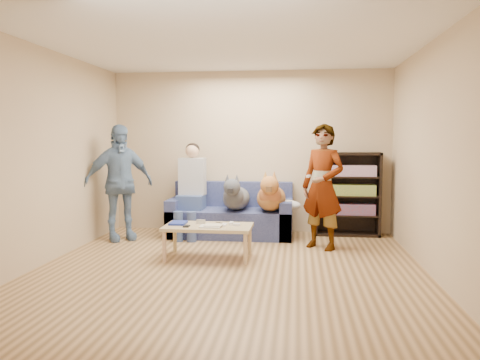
# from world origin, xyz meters

# --- Properties ---
(ground) EXTENTS (5.00, 5.00, 0.00)m
(ground) POSITION_xyz_m (0.00, 0.00, 0.00)
(ground) COLOR brown
(ground) RESTS_ON ground
(ceiling) EXTENTS (5.00, 5.00, 0.00)m
(ceiling) POSITION_xyz_m (0.00, 0.00, 2.60)
(ceiling) COLOR white
(ceiling) RESTS_ON ground
(wall_back) EXTENTS (4.50, 0.00, 4.50)m
(wall_back) POSITION_xyz_m (0.00, 2.50, 1.30)
(wall_back) COLOR tan
(wall_back) RESTS_ON ground
(wall_front) EXTENTS (4.50, 0.00, 4.50)m
(wall_front) POSITION_xyz_m (0.00, -2.50, 1.30)
(wall_front) COLOR tan
(wall_front) RESTS_ON ground
(wall_left) EXTENTS (0.00, 5.00, 5.00)m
(wall_left) POSITION_xyz_m (-2.25, 0.00, 1.30)
(wall_left) COLOR tan
(wall_left) RESTS_ON ground
(wall_right) EXTENTS (0.00, 5.00, 5.00)m
(wall_right) POSITION_xyz_m (2.25, 0.00, 1.30)
(wall_right) COLOR tan
(wall_right) RESTS_ON ground
(blanket) EXTENTS (0.46, 0.39, 0.16)m
(blanket) POSITION_xyz_m (0.61, 1.94, 0.51)
(blanket) COLOR silver
(blanket) RESTS_ON sofa
(person_standing_right) EXTENTS (0.75, 0.69, 1.71)m
(person_standing_right) POSITION_xyz_m (1.12, 1.36, 0.86)
(person_standing_right) COLOR gray
(person_standing_right) RESTS_ON ground
(person_standing_left) EXTENTS (1.06, 0.94, 1.72)m
(person_standing_left) POSITION_xyz_m (-1.86, 1.55, 0.86)
(person_standing_left) COLOR #738CB8
(person_standing_left) RESTS_ON ground
(held_controller) EXTENTS (0.07, 0.12, 0.03)m
(held_controller) POSITION_xyz_m (0.92, 1.16, 1.02)
(held_controller) COLOR silver
(held_controller) RESTS_ON person_standing_right
(notebook_blue) EXTENTS (0.20, 0.26, 0.03)m
(notebook_blue) POSITION_xyz_m (-0.74, 0.69, 0.43)
(notebook_blue) COLOR navy
(notebook_blue) RESTS_ON coffee_table
(papers) EXTENTS (0.26, 0.20, 0.02)m
(papers) POSITION_xyz_m (-0.29, 0.54, 0.43)
(papers) COLOR beige
(papers) RESTS_ON coffee_table
(magazine) EXTENTS (0.22, 0.17, 0.01)m
(magazine) POSITION_xyz_m (-0.26, 0.56, 0.44)
(magazine) COLOR beige
(magazine) RESTS_ON coffee_table
(camera_silver) EXTENTS (0.11, 0.06, 0.05)m
(camera_silver) POSITION_xyz_m (-0.46, 0.76, 0.45)
(camera_silver) COLOR #B8B9BD
(camera_silver) RESTS_ON coffee_table
(controller_a) EXTENTS (0.04, 0.13, 0.03)m
(controller_a) POSITION_xyz_m (-0.06, 0.74, 0.43)
(controller_a) COLOR white
(controller_a) RESTS_ON coffee_table
(controller_b) EXTENTS (0.09, 0.06, 0.03)m
(controller_b) POSITION_xyz_m (0.02, 0.66, 0.43)
(controller_b) COLOR white
(controller_b) RESTS_ON coffee_table
(headphone_cup_a) EXTENTS (0.07, 0.07, 0.02)m
(headphone_cup_a) POSITION_xyz_m (-0.14, 0.62, 0.43)
(headphone_cup_a) COLOR white
(headphone_cup_a) RESTS_ON coffee_table
(headphone_cup_b) EXTENTS (0.07, 0.07, 0.02)m
(headphone_cup_b) POSITION_xyz_m (-0.14, 0.70, 0.43)
(headphone_cup_b) COLOR white
(headphone_cup_b) RESTS_ON coffee_table
(pen_orange) EXTENTS (0.13, 0.06, 0.01)m
(pen_orange) POSITION_xyz_m (-0.36, 0.48, 0.42)
(pen_orange) COLOR #C2831B
(pen_orange) RESTS_ON coffee_table
(pen_black) EXTENTS (0.13, 0.08, 0.01)m
(pen_black) POSITION_xyz_m (-0.22, 0.82, 0.42)
(pen_black) COLOR black
(pen_black) RESTS_ON coffee_table
(wallet) EXTENTS (0.07, 0.12, 0.02)m
(wallet) POSITION_xyz_m (-0.59, 0.52, 0.43)
(wallet) COLOR black
(wallet) RESTS_ON coffee_table
(sofa) EXTENTS (1.90, 0.85, 0.82)m
(sofa) POSITION_xyz_m (-0.25, 2.10, 0.28)
(sofa) COLOR #515B93
(sofa) RESTS_ON ground
(person_seated) EXTENTS (0.40, 0.73, 1.47)m
(person_seated) POSITION_xyz_m (-0.86, 1.97, 0.77)
(person_seated) COLOR #425092
(person_seated) RESTS_ON sofa
(dog_gray) EXTENTS (0.40, 1.25, 0.58)m
(dog_gray) POSITION_xyz_m (-0.15, 1.90, 0.63)
(dog_gray) COLOR #53575E
(dog_gray) RESTS_ON sofa
(dog_tan) EXTENTS (0.44, 1.18, 0.63)m
(dog_tan) POSITION_xyz_m (0.38, 1.89, 0.65)
(dog_tan) COLOR #A57832
(dog_tan) RESTS_ON sofa
(coffee_table) EXTENTS (1.10, 0.60, 0.42)m
(coffee_table) POSITION_xyz_m (-0.34, 0.64, 0.37)
(coffee_table) COLOR tan
(coffee_table) RESTS_ON ground
(bookshelf) EXTENTS (1.00, 0.34, 1.30)m
(bookshelf) POSITION_xyz_m (1.55, 2.33, 0.68)
(bookshelf) COLOR black
(bookshelf) RESTS_ON ground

